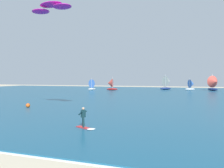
# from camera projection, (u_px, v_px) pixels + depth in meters

# --- Properties ---
(ocean) EXTENTS (160.00, 90.00, 0.10)m
(ocean) POSITION_uv_depth(u_px,v_px,m) (164.00, 95.00, 53.76)
(ocean) COLOR navy
(ocean) RESTS_ON ground
(shoreline_foam) EXTENTS (83.33, 1.21, 0.01)m
(shoreline_foam) POSITION_uv_depth(u_px,v_px,m) (41.00, 154.00, 12.18)
(shoreline_foam) COLOR white
(shoreline_foam) RESTS_ON ground
(kitesurfer) EXTENTS (2.01, 1.32, 1.67)m
(kitesurfer) POSITION_uv_depth(u_px,v_px,m) (85.00, 121.00, 18.09)
(kitesurfer) COLOR red
(kitesurfer) RESTS_ON ocean
(kite) EXTENTS (6.34, 3.30, 0.92)m
(kite) POSITION_uv_depth(u_px,v_px,m) (51.00, 7.00, 27.04)
(kite) COLOR #B21999
(sailboat_mid_left) EXTENTS (4.73, 4.66, 5.32)m
(sailboat_mid_left) POSITION_uv_depth(u_px,v_px,m) (167.00, 83.00, 78.18)
(sailboat_mid_left) COLOR navy
(sailboat_mid_left) RESTS_ON ocean
(sailboat_anchored_offshore) EXTENTS (3.59, 3.20, 4.02)m
(sailboat_anchored_offshore) POSITION_uv_depth(u_px,v_px,m) (191.00, 85.00, 74.59)
(sailboat_anchored_offshore) COLOR white
(sailboat_anchored_offshore) RESTS_ON ocean
(sailboat_mid_right) EXTENTS (3.20, 3.61, 4.05)m
(sailboat_mid_right) POSITION_uv_depth(u_px,v_px,m) (93.00, 84.00, 75.87)
(sailboat_mid_right) COLOR white
(sailboat_mid_right) RESTS_ON ocean
(sailboat_far_right) EXTENTS (3.88, 3.37, 4.40)m
(sailboat_far_right) POSITION_uv_depth(u_px,v_px,m) (111.00, 84.00, 74.66)
(sailboat_far_right) COLOR maroon
(sailboat_far_right) RESTS_ON ocean
(sailboat_center_horizon) EXTENTS (4.43, 4.86, 5.40)m
(sailboat_center_horizon) POSITION_uv_depth(u_px,v_px,m) (214.00, 83.00, 71.46)
(sailboat_center_horizon) COLOR navy
(sailboat_center_horizon) RESTS_ON ocean
(marker_buoy) EXTENTS (0.58, 0.58, 0.58)m
(marker_buoy) POSITION_uv_depth(u_px,v_px,m) (28.00, 105.00, 30.71)
(marker_buoy) COLOR #E55919
(marker_buoy) RESTS_ON ocean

